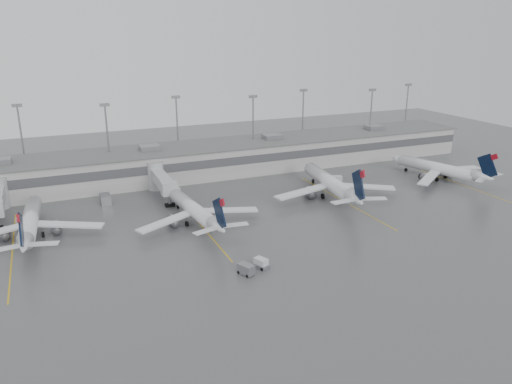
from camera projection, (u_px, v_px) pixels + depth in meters
name	position (u px, v px, depth m)	size (l,w,h in m)	color
ground	(333.00, 254.00, 88.74)	(260.00, 260.00, 0.00)	#4D4D4F
terminal	(223.00, 158.00, 138.05)	(152.00, 17.00, 9.45)	#9C9C98
light_masts	(215.00, 126.00, 140.63)	(142.40, 8.00, 20.60)	gray
jet_bridge_right	(159.00, 179.00, 119.77)	(4.00, 17.20, 7.00)	#A9ACAF
stand_markings	(275.00, 211.00, 109.69)	(105.25, 40.00, 0.01)	gold
jet_far_left	(30.00, 223.00, 94.89)	(27.13, 30.48, 9.86)	silver
jet_mid_left	(195.00, 210.00, 101.76)	(26.15, 29.44, 9.53)	silver
jet_mid_right	(331.00, 183.00, 117.77)	(29.82, 33.64, 10.92)	silver
jet_far_right	(440.00, 169.00, 131.50)	(26.02, 29.58, 9.81)	silver
baggage_tug	(261.00, 264.00, 83.55)	(2.56, 3.07, 1.70)	silver
baggage_cart	(246.00, 269.00, 81.23)	(2.55, 3.14, 1.76)	slate
gse_uld_a	(22.00, 221.00, 101.77)	(2.20, 1.47, 1.56)	silver
gse_uld_b	(175.00, 191.00, 120.44)	(2.36, 1.57, 1.67)	silver
gse_uld_c	(337.00, 179.00, 129.37)	(2.62, 1.75, 1.86)	silver
gse_loader	(105.00, 199.00, 114.01)	(2.20, 3.53, 2.20)	slate
cone_a	(2.00, 234.00, 96.83)	(0.40, 0.40, 0.64)	#E05904
cone_b	(181.00, 201.00, 114.73)	(0.50, 0.50, 0.79)	#E05904
cone_c	(324.00, 180.00, 130.85)	(0.47, 0.47, 0.74)	#E05904
cone_d	(428.00, 170.00, 140.73)	(0.38, 0.38, 0.61)	#E05904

